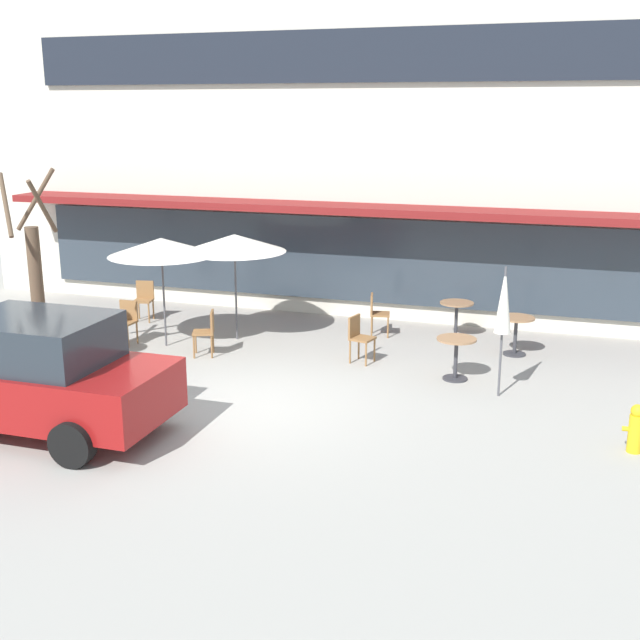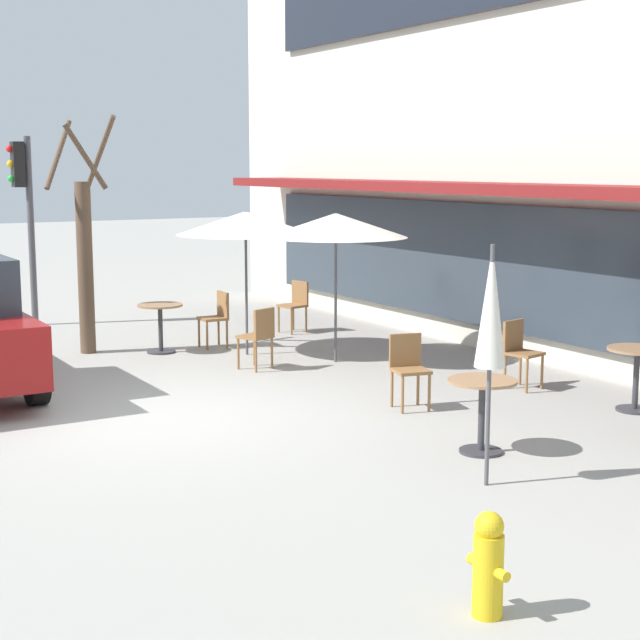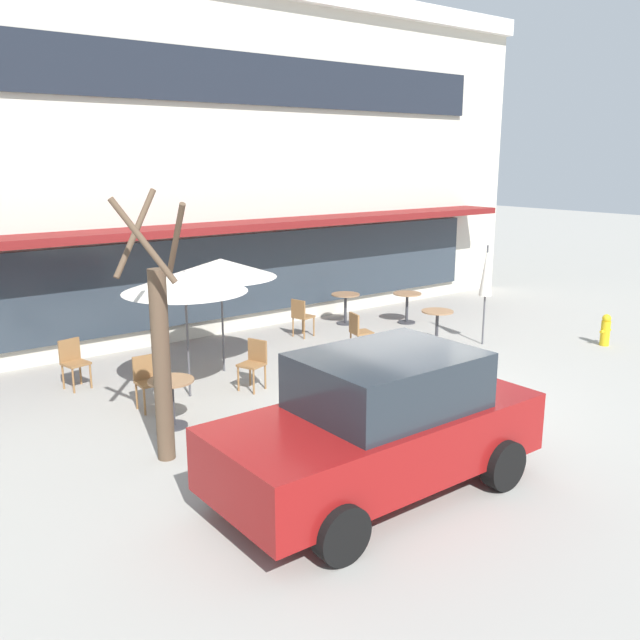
# 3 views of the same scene
# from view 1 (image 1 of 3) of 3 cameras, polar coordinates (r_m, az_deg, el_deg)

# --- Properties ---
(ground_plane) EXTENTS (80.00, 80.00, 0.00)m
(ground_plane) POSITION_cam_1_polar(r_m,az_deg,el_deg) (13.15, -5.34, -6.01)
(ground_plane) COLOR #9E9B93
(building_facade) EXTENTS (19.12, 9.10, 7.96)m
(building_facade) POSITION_cam_1_polar(r_m,az_deg,el_deg) (21.80, 5.06, 13.01)
(building_facade) COLOR beige
(building_facade) RESTS_ON ground
(cafe_table_near_wall) EXTENTS (0.70, 0.70, 0.76)m
(cafe_table_near_wall) POSITION_cam_1_polar(r_m,az_deg,el_deg) (16.93, 9.67, 0.45)
(cafe_table_near_wall) COLOR #333338
(cafe_table_near_wall) RESTS_ON ground
(cafe_table_streetside) EXTENTS (0.70, 0.70, 0.76)m
(cafe_table_streetside) POSITION_cam_1_polar(r_m,az_deg,el_deg) (15.97, 13.75, -0.64)
(cafe_table_streetside) COLOR #333338
(cafe_table_streetside) RESTS_ON ground
(cafe_table_by_tree) EXTENTS (0.70, 0.70, 0.76)m
(cafe_table_by_tree) POSITION_cam_1_polar(r_m,az_deg,el_deg) (14.31, 9.65, -2.23)
(cafe_table_by_tree) COLOR #333338
(cafe_table_by_tree) RESTS_ON ground
(cafe_table_mid_patio) EXTENTS (0.70, 0.70, 0.76)m
(cafe_table_mid_patio) POSITION_cam_1_polar(r_m,az_deg,el_deg) (15.94, -15.44, -0.79)
(cafe_table_mid_patio) COLOR #333338
(cafe_table_mid_patio) RESTS_ON ground
(patio_umbrella_green_folded) EXTENTS (2.10, 2.10, 2.20)m
(patio_umbrella_green_folded) POSITION_cam_1_polar(r_m,az_deg,el_deg) (16.09, -11.22, 5.12)
(patio_umbrella_green_folded) COLOR #4C4C51
(patio_umbrella_green_folded) RESTS_ON ground
(patio_umbrella_cream_folded) EXTENTS (2.10, 2.10, 2.20)m
(patio_umbrella_cream_folded) POSITION_cam_1_polar(r_m,az_deg,el_deg) (16.35, -6.10, 5.47)
(patio_umbrella_cream_folded) COLOR #4C4C51
(patio_umbrella_cream_folded) RESTS_ON ground
(patio_umbrella_corner_open) EXTENTS (0.28, 0.28, 2.20)m
(patio_umbrella_corner_open) POSITION_cam_1_polar(r_m,az_deg,el_deg) (13.34, 12.95, 1.30)
(patio_umbrella_corner_open) COLOR #4C4C51
(patio_umbrella_corner_open) RESTS_ON ground
(cafe_chair_0) EXTENTS (0.52, 0.52, 0.89)m
(cafe_chair_0) POSITION_cam_1_polar(r_m,az_deg,el_deg) (15.61, -8.04, -0.68)
(cafe_chair_0) COLOR olive
(cafe_chair_0) RESTS_ON ground
(cafe_chair_1) EXTENTS (0.48, 0.48, 0.89)m
(cafe_chair_1) POSITION_cam_1_polar(r_m,az_deg,el_deg) (15.10, 2.79, -1.08)
(cafe_chair_1) COLOR olive
(cafe_chair_1) RESTS_ON ground
(cafe_chair_2) EXTENTS (0.41, 0.41, 0.89)m
(cafe_chair_2) POSITION_cam_1_polar(r_m,az_deg,el_deg) (16.70, -13.60, 0.07)
(cafe_chair_2) COLOR olive
(cafe_chair_2) RESTS_ON ground
(cafe_chair_3) EXTENTS (0.48, 0.48, 0.89)m
(cafe_chair_3) POSITION_cam_1_polar(r_m,az_deg,el_deg) (16.87, 4.04, 0.61)
(cafe_chair_3) COLOR olive
(cafe_chair_3) RESTS_ON ground
(cafe_chair_4) EXTENTS (0.48, 0.48, 0.89)m
(cafe_chair_4) POSITION_cam_1_polar(r_m,az_deg,el_deg) (18.50, -12.40, 1.58)
(cafe_chair_4) COLOR olive
(cafe_chair_4) RESTS_ON ground
(parked_sedan) EXTENTS (4.20, 2.03, 1.76)m
(parked_sedan) POSITION_cam_1_polar(r_m,az_deg,el_deg) (12.53, -19.81, -3.66)
(parked_sedan) COLOR maroon
(parked_sedan) RESTS_ON ground
(street_tree) EXTENTS (0.94, 1.09, 3.64)m
(street_tree) POSITION_cam_1_polar(r_m,az_deg,el_deg) (15.26, -19.51, 2.21)
(street_tree) COLOR brown
(street_tree) RESTS_ON ground
(fire_hydrant) EXTENTS (0.36, 0.20, 0.71)m
(fire_hydrant) POSITION_cam_1_polar(r_m,az_deg,el_deg) (12.08, 21.55, -7.18)
(fire_hydrant) COLOR gold
(fire_hydrant) RESTS_ON ground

